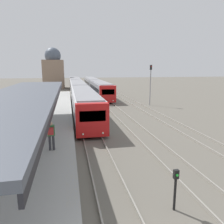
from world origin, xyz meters
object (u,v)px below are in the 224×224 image
person_on_platform (51,134)px  signal_mast_far (150,81)px  signal_post_near (175,185)px  train_far (95,86)px  train_near (78,89)px

person_on_platform → signal_mast_far: (12.99, 18.62, 1.72)m
signal_post_near → train_far: bearing=87.3°
signal_post_near → signal_mast_far: size_ratio=0.29×
person_on_platform → train_far: train_far is taller
train_far → signal_mast_far: signal_mast_far is taller
train_far → signal_mast_far: bearing=-71.0°
train_far → signal_post_near: bearing=-92.7°
signal_post_near → person_on_platform: bearing=134.7°
train_near → signal_mast_far: (10.22, -9.94, 1.99)m
train_near → train_far: train_near is taller
train_far → signal_post_near: train_far is taller
train_far → signal_mast_far: 18.73m
train_far → signal_mast_far: (6.05, -17.61, 2.01)m
train_near → train_far: size_ratio=1.55×
person_on_platform → train_far: bearing=79.2°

